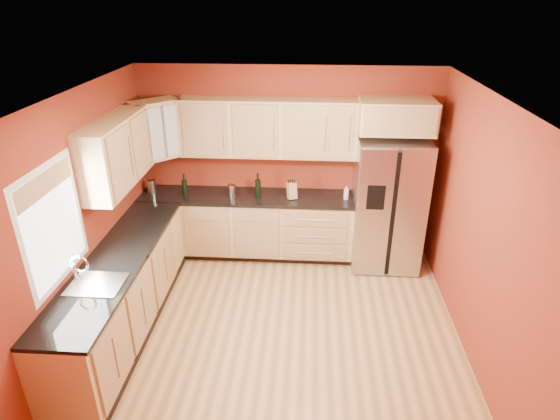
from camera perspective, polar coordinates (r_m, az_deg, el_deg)
name	(u,v)px	position (r m, az deg, el deg)	size (l,w,h in m)	color
floor	(277,333)	(5.37, -0.31, -14.82)	(4.00, 4.00, 0.00)	olive
ceiling	(277,99)	(4.19, -0.40, 13.42)	(4.00, 4.00, 0.00)	silver
wall_back	(288,162)	(6.47, 0.94, 5.83)	(4.00, 0.04, 2.60)	maroon
wall_front	(253,384)	(3.03, -3.26, -20.46)	(4.00, 0.04, 2.60)	maroon
wall_left	(81,224)	(5.17, -23.05, -1.59)	(0.04, 4.00, 2.60)	maroon
wall_right	(483,237)	(4.93, 23.54, -3.00)	(0.04, 4.00, 2.60)	maroon
base_cabinets_back	(247,226)	(6.59, -4.04, -2.01)	(2.90, 0.60, 0.88)	#AA8152
base_cabinets_left	(122,295)	(5.47, -18.65, -9.77)	(0.60, 2.80, 0.88)	#AA8152
countertop_back	(246,197)	(6.38, -4.17, 1.61)	(2.90, 0.62, 0.04)	black
countertop_left	(117,259)	(5.23, -19.25, -5.64)	(0.62, 2.80, 0.04)	black
upper_cabinets_back	(268,128)	(6.17, -1.46, 9.96)	(2.30, 0.33, 0.75)	#AA8152
upper_cabinets_left	(117,153)	(5.52, -19.29, 6.63)	(0.33, 1.35, 0.75)	#AA8152
corner_upper_cabinet	(157,129)	(6.31, -14.75, 9.48)	(0.62, 0.33, 0.75)	#AA8152
over_fridge_cabinet	(396,115)	(6.05, 13.96, 11.12)	(0.92, 0.60, 0.40)	#AA8152
refrigerator	(388,203)	(6.36, 12.97, 0.79)	(0.90, 0.75, 1.78)	#B2B2B7
window	(53,225)	(4.67, -25.89, -1.63)	(0.03, 0.90, 1.00)	white
sink_faucet	(94,271)	(4.76, -21.73, -6.94)	(0.50, 0.42, 0.30)	white
canister_left	(152,186)	(6.65, -15.37, 2.81)	(0.12, 0.12, 0.19)	#B2B2B7
canister_right	(232,191)	(6.32, -5.86, 2.33)	(0.11, 0.11, 0.17)	#B2B2B7
wine_bottle_a	(258,185)	(6.25, -2.70, 3.02)	(0.08, 0.08, 0.34)	black
wine_bottle_b	(184,185)	(6.40, -11.57, 2.97)	(0.07, 0.07, 0.32)	black
knife_block	(292,190)	(6.24, 1.45, 2.40)	(0.11, 0.10, 0.22)	tan
soap_dispenser	(346,193)	(6.27, 8.08, 2.10)	(0.06, 0.06, 0.19)	silver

